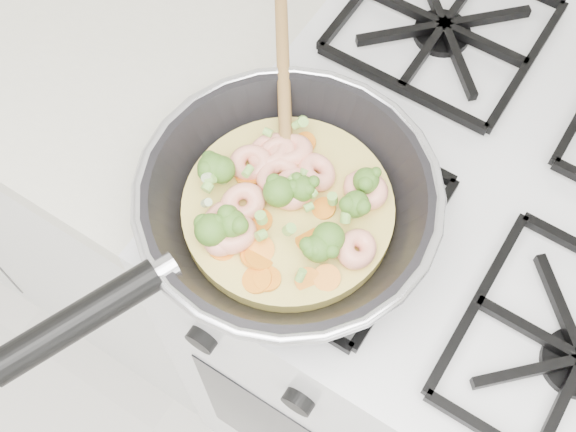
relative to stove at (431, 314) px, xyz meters
The scene contains 3 objects.
stove is the anchor object (origin of this frame).
counter_left 0.80m from the stove, behind, with size 1.00×0.60×0.90m.
skillet 0.56m from the stove, 133.35° to the right, with size 0.34×0.56×0.09m.
Camera 1 is at (0.02, 1.23, 1.60)m, focal length 45.31 mm.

